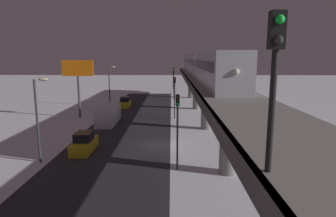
# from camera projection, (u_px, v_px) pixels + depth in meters

# --- Properties ---
(ground_plane) EXTENTS (240.00, 240.00, 0.00)m
(ground_plane) POSITION_uv_depth(u_px,v_px,m) (158.00, 146.00, 30.91)
(ground_plane) COLOR white
(avenue_asphalt) EXTENTS (11.00, 88.50, 0.01)m
(avenue_asphalt) POSITION_uv_depth(u_px,v_px,m) (120.00, 145.00, 30.95)
(avenue_asphalt) COLOR #28282D
(avenue_asphalt) RESTS_ON ground_plane
(elevated_railway) EXTENTS (5.00, 88.50, 6.49)m
(elevated_railway) POSITION_uv_depth(u_px,v_px,m) (215.00, 94.00, 29.84)
(elevated_railway) COLOR gray
(elevated_railway) RESTS_ON ground_plane
(subway_train) EXTENTS (2.94, 55.47, 3.40)m
(subway_train) POSITION_uv_depth(u_px,v_px,m) (199.00, 64.00, 47.58)
(subway_train) COLOR #B7BABF
(subway_train) RESTS_ON elevated_railway
(rail_signal) EXTENTS (0.36, 0.41, 4.00)m
(rail_signal) POSITION_uv_depth(u_px,v_px,m) (275.00, 65.00, 6.94)
(rail_signal) COLOR black
(rail_signal) RESTS_ON elevated_railway
(sedan_yellow) EXTENTS (1.80, 4.00, 1.97)m
(sedan_yellow) POSITION_uv_depth(u_px,v_px,m) (125.00, 103.00, 54.37)
(sedan_yellow) COLOR gold
(sedan_yellow) RESTS_ON ground_plane
(sedan_yellow_2) EXTENTS (1.80, 4.33, 1.97)m
(sedan_yellow_2) POSITION_uv_depth(u_px,v_px,m) (84.00, 144.00, 28.92)
(sedan_yellow_2) COLOR gold
(sedan_yellow_2) RESTS_ON ground_plane
(box_truck) EXTENTS (2.40, 7.40, 2.80)m
(box_truck) POSITION_uv_depth(u_px,v_px,m) (108.00, 114.00, 40.84)
(box_truck) COLOR #B2B2B7
(box_truck) RESTS_ON ground_plane
(traffic_light_near) EXTENTS (0.32, 0.44, 6.40)m
(traffic_light_near) POSITION_uv_depth(u_px,v_px,m) (177.00, 121.00, 23.66)
(traffic_light_near) COLOR #2D2D2D
(traffic_light_near) RESTS_ON ground_plane
(traffic_light_mid) EXTENTS (0.32, 0.44, 6.40)m
(traffic_light_mid) POSITION_uv_depth(u_px,v_px,m) (175.00, 92.00, 43.69)
(traffic_light_mid) COLOR #2D2D2D
(traffic_light_mid) RESTS_ON ground_plane
(traffic_light_far) EXTENTS (0.32, 0.44, 6.40)m
(traffic_light_far) POSITION_uv_depth(u_px,v_px,m) (174.00, 81.00, 63.72)
(traffic_light_far) COLOR #2D2D2D
(traffic_light_far) RESTS_ON ground_plane
(traffic_light_distant) EXTENTS (0.32, 0.44, 6.40)m
(traffic_light_distant) POSITION_uv_depth(u_px,v_px,m) (173.00, 75.00, 83.76)
(traffic_light_distant) COLOR #2D2D2D
(traffic_light_distant) RESTS_ON ground_plane
(commercial_billboard) EXTENTS (4.80, 0.36, 8.90)m
(commercial_billboard) POSITION_uv_depth(u_px,v_px,m) (78.00, 74.00, 44.22)
(commercial_billboard) COLOR #4C4C51
(commercial_billboard) RESTS_ON ground_plane
(street_lamp_near) EXTENTS (1.35, 0.44, 7.65)m
(street_lamp_near) POSITION_uv_depth(u_px,v_px,m) (39.00, 110.00, 25.25)
(street_lamp_near) COLOR #38383D
(street_lamp_near) RESTS_ON ground_plane
(street_lamp_far) EXTENTS (1.35, 0.44, 7.65)m
(street_lamp_far) POSITION_uv_depth(u_px,v_px,m) (110.00, 81.00, 54.77)
(street_lamp_far) COLOR #38383D
(street_lamp_far) RESTS_ON ground_plane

